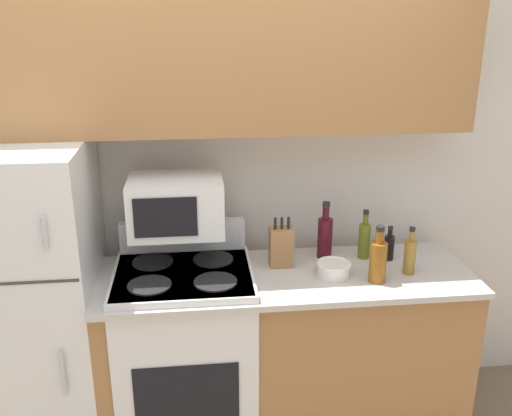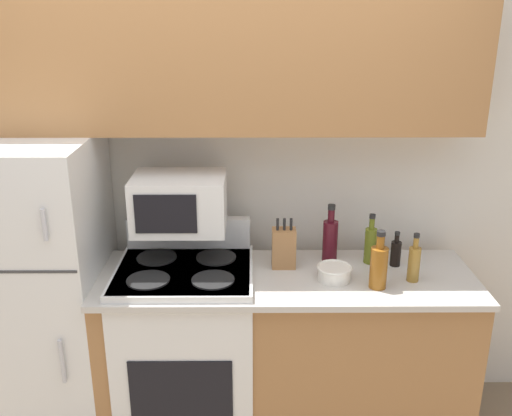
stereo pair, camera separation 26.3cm
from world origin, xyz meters
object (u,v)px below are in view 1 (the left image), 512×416
object	(u,v)px
bowl	(334,269)
bottle_whiskey	(378,260)
bottle_olive_oil	(364,239)
refrigerator	(29,305)
bottle_soy_sauce	(389,247)
bottle_wine_red	(325,236)
knife_block	(281,247)
microwave	(176,205)
bottle_vinegar	(410,256)
stove	(187,355)

from	to	relation	value
bowl	bottle_whiskey	world-z (taller)	bottle_whiskey
bottle_olive_oil	refrigerator	bearing A→B (deg)	-177.22
bottle_soy_sauce	bottle_wine_red	distance (m)	0.33
bottle_soy_sauce	bottle_wine_red	world-z (taller)	bottle_wine_red
bottle_wine_red	bottle_olive_oil	xyz separation A→B (m)	(0.20, -0.03, -0.02)
refrigerator	knife_block	xyz separation A→B (m)	(1.23, 0.03, 0.23)
microwave	bottle_wine_red	distance (m)	0.78
microwave	bottle_vinegar	size ratio (longest dim) A/B	1.86
stove	bottle_wine_red	xyz separation A→B (m)	(0.73, 0.17, 0.55)
bottle_vinegar	stove	bearing A→B (deg)	176.60
refrigerator	stove	bearing A→B (deg)	-4.58
bottle_soy_sauce	bottle_wine_red	size ratio (longest dim) A/B	0.60
bottle_vinegar	bowl	bearing A→B (deg)	178.34
bottle_whiskey	bottle_vinegar	distance (m)	0.19
bottle_whiskey	bottle_wine_red	xyz separation A→B (m)	(-0.18, 0.30, 0.01)
bottle_soy_sauce	microwave	bearing A→B (deg)	179.58
stove	knife_block	xyz separation A→B (m)	(0.49, 0.09, 0.53)
knife_block	bottle_olive_oil	bearing A→B (deg)	6.15
bottle_whiskey	bottle_soy_sauce	size ratio (longest dim) A/B	1.56
microwave	bottle_soy_sauce	size ratio (longest dim) A/B	2.48
knife_block	bottle_whiskey	size ratio (longest dim) A/B	0.93
stove	knife_block	bearing A→B (deg)	10.87
microwave	bottle_olive_oil	distance (m)	0.97
bottle_whiskey	bottle_wine_red	world-z (taller)	bottle_wine_red
stove	bottle_whiskey	distance (m)	1.07
refrigerator	bottle_vinegar	bearing A→B (deg)	-3.88
bottle_soy_sauce	bottle_olive_oil	distance (m)	0.13
bottle_whiskey	bottle_soy_sauce	distance (m)	0.28
stove	microwave	bearing A→B (deg)	100.40
refrigerator	bottle_soy_sauce	world-z (taller)	refrigerator
stove	knife_block	world-z (taller)	knife_block
microwave	knife_block	xyz separation A→B (m)	(0.51, -0.02, -0.23)
knife_block	bottle_soy_sauce	xyz separation A→B (m)	(0.56, 0.01, -0.03)
bottle_olive_oil	bottle_wine_red	bearing A→B (deg)	171.57
stove	bottle_soy_sauce	world-z (taller)	stove
microwave	bottle_vinegar	world-z (taller)	microwave
bowl	bottle_whiskey	xyz separation A→B (m)	(0.19, -0.08, 0.07)
knife_block	bowl	distance (m)	0.28
bowl	bottle_soy_sauce	world-z (taller)	bottle_soy_sauce
refrigerator	bottle_wine_red	world-z (taller)	refrigerator
refrigerator	bowl	xyz separation A→B (m)	(1.47, -0.11, 0.17)
bottle_wine_red	bottle_vinegar	distance (m)	0.44
knife_block	bottle_vinegar	size ratio (longest dim) A/B	1.08
knife_block	bowl	xyz separation A→B (m)	(0.23, -0.15, -0.06)
microwave	bottle_soy_sauce	bearing A→B (deg)	-0.42
refrigerator	bottle_olive_oil	bearing A→B (deg)	2.78
refrigerator	bottle_whiskey	xyz separation A→B (m)	(1.66, -0.19, 0.24)
knife_block	bottle_soy_sauce	distance (m)	0.56
bottle_whiskey	bottle_wine_red	size ratio (longest dim) A/B	0.93
bowl	bottle_soy_sauce	size ratio (longest dim) A/B	0.94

